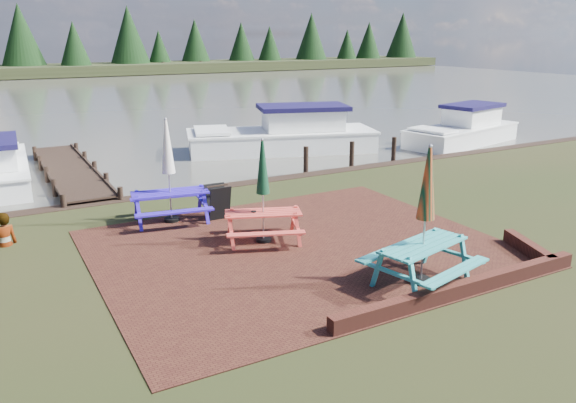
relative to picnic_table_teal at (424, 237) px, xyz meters
The scene contains 13 objects.
ground 2.34m from the picnic_table_teal, 123.17° to the left, with size 120.00×120.00×0.00m, color black.
paving 3.17m from the picnic_table_teal, 112.72° to the left, with size 9.00×7.50×0.02m, color #391812.
brick_wall 1.43m from the picnic_table_teal, 32.82° to the right, with size 6.21×1.79×0.30m.
water 38.81m from the picnic_table_teal, 91.72° to the left, with size 120.00×60.00×0.02m, color #424038.
far_treeline 67.83m from the picnic_table_teal, 90.98° to the left, with size 120.00×10.00×8.10m.
picnic_table_teal is the anchor object (origin of this frame).
picnic_table_red 3.96m from the picnic_table_teal, 115.37° to the left, with size 2.22×2.10×2.46m.
picnic_table_blue 6.85m from the picnic_table_teal, 117.44° to the left, with size 2.21×2.03×2.71m.
chalkboard 6.05m from the picnic_table_teal, 109.31° to the left, with size 0.58×0.55×0.93m.
jetty 13.89m from the picnic_table_teal, 109.66° to the left, with size 1.76×9.08×1.00m.
boat_near 14.33m from the picnic_table_teal, 72.21° to the left, with size 8.55×5.07×2.19m.
boat_far 16.73m from the picnic_table_teal, 41.77° to the left, with size 6.72×3.63×1.99m.
person 9.47m from the picnic_table_teal, 138.63° to the left, with size 0.58×0.38×1.58m, color gray.
Camera 1 is at (-6.06, -9.45, 4.75)m, focal length 35.00 mm.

